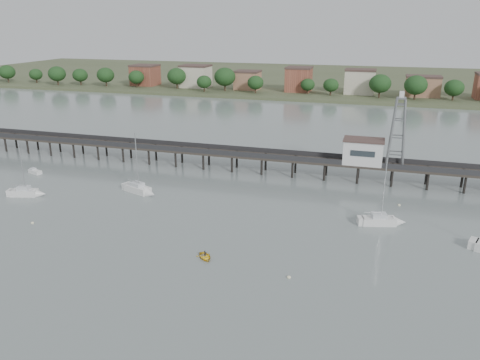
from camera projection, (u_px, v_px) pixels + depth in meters
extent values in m
plane|color=gray|center=(107.00, 325.00, 53.05)|extent=(500.00, 500.00, 0.00)
cube|color=#2D2823|center=(249.00, 155.00, 106.28)|extent=(150.00, 5.00, 0.50)
cube|color=#333335|center=(246.00, 155.00, 103.84)|extent=(150.00, 0.12, 1.10)
cube|color=#333335|center=(252.00, 149.00, 108.20)|extent=(150.00, 0.12, 1.10)
cylinder|color=black|center=(247.00, 166.00, 105.18)|extent=(0.50, 0.50, 4.40)
cylinder|color=black|center=(251.00, 161.00, 108.63)|extent=(0.50, 0.50, 4.40)
cube|color=silver|center=(363.00, 152.00, 98.63)|extent=(8.00, 5.00, 5.00)
cube|color=#4C3833|center=(364.00, 140.00, 97.77)|extent=(8.40, 5.40, 0.30)
cube|color=slate|center=(401.00, 98.00, 93.12)|extent=(1.80, 1.80, 0.30)
cube|color=silver|center=(402.00, 94.00, 92.88)|extent=(0.90, 0.90, 1.20)
cube|color=white|center=(378.00, 222.00, 79.08)|extent=(5.90, 3.49, 1.65)
cone|color=white|center=(399.00, 222.00, 78.98)|extent=(2.78, 2.67, 2.15)
cube|color=silver|center=(379.00, 215.00, 78.70)|extent=(2.82, 2.29, 0.75)
cylinder|color=#A5A8AA|center=(384.00, 189.00, 77.13)|extent=(0.18, 0.18, 10.37)
cylinder|color=#A5A8AA|center=(374.00, 212.00, 78.55)|extent=(3.15, 0.94, 0.12)
cube|color=white|center=(138.00, 190.00, 94.12)|extent=(6.27, 4.15, 1.65)
cone|color=white|center=(150.00, 194.00, 92.05)|extent=(3.07, 2.97, 2.27)
cube|color=silver|center=(137.00, 184.00, 93.74)|extent=(3.07, 2.60, 0.75)
cylinder|color=#A5A8AA|center=(137.00, 160.00, 91.86)|extent=(0.18, 0.18, 10.96)
cylinder|color=#A5A8AA|center=(134.00, 181.00, 94.11)|extent=(3.24, 1.29, 0.12)
cube|color=white|center=(25.00, 194.00, 92.05)|extent=(5.44, 3.19, 1.65)
cone|color=white|center=(40.00, 194.00, 91.93)|extent=(2.55, 2.45, 1.99)
cube|color=silver|center=(24.00, 188.00, 91.67)|extent=(2.59, 2.10, 0.75)
cylinder|color=#A5A8AA|center=(22.00, 166.00, 90.23)|extent=(0.18, 0.18, 9.58)
cylinder|color=#A5A8AA|center=(19.00, 185.00, 91.53)|extent=(2.92, 0.86, 0.12)
cube|color=white|center=(35.00, 172.00, 105.69)|extent=(3.60, 2.34, 0.93)
cube|color=silver|center=(33.00, 169.00, 105.91)|extent=(1.40, 1.40, 0.56)
imported|color=yellow|center=(205.00, 258.00, 67.96)|extent=(2.09, 1.86, 3.04)
imported|color=black|center=(205.00, 258.00, 67.96)|extent=(0.42, 0.98, 0.23)
ellipsoid|color=#F3EFBD|center=(399.00, 205.00, 87.35)|extent=(0.56, 0.56, 0.39)
ellipsoid|color=#F3EFBD|center=(32.00, 223.00, 79.64)|extent=(0.56, 0.56, 0.39)
ellipsoid|color=#F3EFBD|center=(143.00, 195.00, 92.60)|extent=(0.56, 0.56, 0.39)
ellipsoid|color=#F3EFBD|center=(289.00, 277.00, 62.74)|extent=(0.56, 0.56, 0.39)
ellipsoid|color=#F3EFBD|center=(22.00, 194.00, 92.89)|extent=(0.56, 0.56, 0.39)
cube|color=#475133|center=(333.00, 79.00, 275.17)|extent=(500.00, 170.00, 1.40)
cube|color=brown|center=(145.00, 76.00, 241.61)|extent=(13.00, 10.50, 9.00)
cube|color=brown|center=(196.00, 78.00, 234.03)|extent=(13.00, 10.50, 9.00)
cube|color=brown|center=(248.00, 80.00, 226.72)|extent=(13.00, 10.50, 9.00)
cube|color=brown|center=(299.00, 82.00, 219.95)|extent=(13.00, 10.50, 9.00)
cube|color=brown|center=(360.00, 84.00, 212.37)|extent=(13.00, 10.50, 9.00)
cube|color=brown|center=(423.00, 86.00, 205.06)|extent=(13.00, 10.50, 9.00)
ellipsoid|color=#163616|center=(81.00, 76.00, 238.74)|extent=(8.00, 8.00, 6.80)
ellipsoid|color=#163616|center=(316.00, 85.00, 206.26)|extent=(8.00, 8.00, 6.80)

